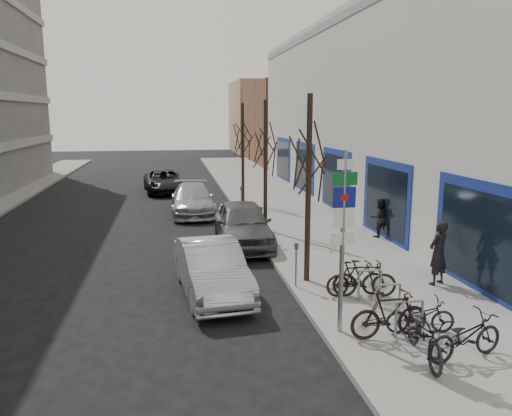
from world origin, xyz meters
name	(u,v)px	position (x,y,z in m)	size (l,w,h in m)	color
ground	(233,345)	(0.00, 0.00, 0.00)	(120.00, 120.00, 0.00)	black
sidewalk_east	(309,230)	(4.50, 10.00, 0.07)	(5.00, 70.00, 0.15)	slate
commercial_building	(496,113)	(17.00, 16.00, 5.00)	(20.00, 32.00, 10.00)	#B7B7B2
brick_building_far	(311,123)	(13.00, 40.00, 4.00)	(12.00, 14.00, 8.00)	brown
tan_building_far	(283,117)	(13.50, 55.00, 4.50)	(13.00, 12.00, 9.00)	#937A5B
highway_sign_pole	(343,231)	(2.40, -0.01, 2.46)	(0.55, 0.10, 4.20)	gray
bike_rack	(388,296)	(3.80, 0.60, 0.66)	(0.66, 2.26, 0.83)	gray
tree_near	(309,145)	(2.60, 3.50, 4.10)	(1.80, 1.80, 5.50)	black
tree_mid	(266,135)	(2.60, 10.00, 4.10)	(1.80, 1.80, 5.50)	black
tree_far	(243,130)	(2.60, 16.50, 4.10)	(1.80, 1.80, 5.50)	black
meter_front	(296,261)	(2.15, 3.00, 0.92)	(0.10, 0.08, 1.27)	gray
meter_mid	(261,220)	(2.15, 8.50, 0.92)	(0.10, 0.08, 1.27)	gray
meter_back	(241,197)	(2.15, 14.00, 0.92)	(0.10, 0.08, 1.27)	gray
bike_near_left	(425,330)	(3.62, -1.51, 0.75)	(0.60, 1.98, 1.21)	black
bike_near_right	(389,314)	(3.34, -0.50, 0.70)	(0.54, 1.80, 1.09)	black
bike_mid_curb	(420,313)	(4.12, -0.39, 0.62)	(0.46, 1.54, 0.94)	black
bike_mid_inner	(365,278)	(3.74, 1.92, 0.67)	(0.51, 1.71, 1.04)	black
bike_far_curb	(466,333)	(4.41, -1.65, 0.70)	(0.55, 1.80, 1.10)	black
bike_far_inner	(356,278)	(3.54, 2.03, 0.65)	(0.49, 1.63, 0.99)	black
parked_car_front	(212,269)	(-0.20, 3.20, 0.74)	(1.56, 4.48, 1.48)	#B8B8BD
parked_car_mid	(243,224)	(1.40, 8.24, 0.84)	(1.99, 4.95, 1.69)	#525258
parked_car_back	(193,199)	(-0.20, 14.65, 0.74)	(2.08, 5.11, 1.48)	#A5A5AA
lane_car	(164,181)	(-1.67, 22.03, 0.71)	(2.35, 5.09, 1.41)	black
pedestrian_near	(438,253)	(6.17, 2.54, 1.08)	(0.68, 0.44, 1.85)	black
pedestrian_far	(379,218)	(6.80, 8.10, 0.93)	(0.57, 0.39, 1.55)	black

